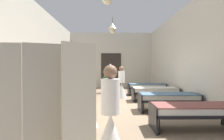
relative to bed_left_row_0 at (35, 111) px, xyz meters
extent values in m
cube|color=#8C755B|center=(1.81, 2.85, -0.49)|extent=(6.32, 13.66, 0.10)
cube|color=beige|center=(1.81, 9.48, 1.49)|extent=(6.12, 0.20, 3.86)
cube|color=beige|center=(-1.15, 2.85, 1.49)|extent=(0.20, 13.06, 3.86)
cube|color=beige|center=(4.77, 2.85, 1.49)|extent=(0.20, 13.06, 3.86)
cube|color=#2D2823|center=(1.81, 9.36, 0.76)|extent=(1.40, 0.06, 2.40)
cylinder|color=brown|center=(1.84, 5.13, 3.28)|extent=(0.02, 0.02, 0.27)
cone|color=beige|center=(1.84, 5.13, 3.00)|extent=(0.44, 0.44, 0.28)
sphere|color=beige|center=(1.84, 5.13, 2.78)|extent=(0.28, 0.28, 0.28)
cylinder|color=black|center=(-0.87, 0.36, -0.27)|extent=(0.03, 0.03, 0.34)
cylinder|color=black|center=(0.87, -0.36, -0.27)|extent=(0.03, 0.03, 0.34)
cylinder|color=black|center=(0.87, 0.36, -0.27)|extent=(0.03, 0.03, 0.34)
cube|color=black|center=(0.00, 0.00, -0.06)|extent=(1.90, 0.84, 0.07)
cube|color=black|center=(0.93, 0.00, -0.15)|extent=(0.04, 0.84, 0.57)
cube|color=white|center=(0.00, 0.00, 0.04)|extent=(1.82, 0.78, 0.14)
cube|color=beige|center=(0.00, 0.00, 0.12)|extent=(1.86, 0.82, 0.02)
cylinder|color=black|center=(2.75, -0.36, -0.27)|extent=(0.03, 0.03, 0.34)
cylinder|color=black|center=(2.75, 0.36, -0.27)|extent=(0.03, 0.03, 0.34)
cylinder|color=black|center=(4.49, 0.36, -0.27)|extent=(0.03, 0.03, 0.34)
cube|color=black|center=(3.62, 0.00, -0.06)|extent=(1.90, 0.84, 0.07)
cube|color=black|center=(2.69, 0.00, -0.15)|extent=(0.04, 0.84, 0.57)
cube|color=white|center=(3.62, 0.00, 0.04)|extent=(1.82, 0.78, 0.14)
cube|color=#8C4C47|center=(3.62, 0.00, 0.12)|extent=(1.86, 0.82, 0.02)
cylinder|color=black|center=(-0.87, 1.54, -0.27)|extent=(0.03, 0.03, 0.34)
cylinder|color=black|center=(-0.87, 2.26, -0.27)|extent=(0.03, 0.03, 0.34)
cylinder|color=black|center=(0.87, 1.54, -0.27)|extent=(0.03, 0.03, 0.34)
cylinder|color=black|center=(0.87, 2.26, -0.27)|extent=(0.03, 0.03, 0.34)
cube|color=black|center=(0.00, 1.90, -0.06)|extent=(1.90, 0.84, 0.07)
cube|color=black|center=(-0.93, 1.90, -0.15)|extent=(0.04, 0.84, 0.57)
cube|color=black|center=(0.93, 1.90, -0.15)|extent=(0.04, 0.84, 0.57)
cube|color=silver|center=(0.00, 1.90, 0.04)|extent=(1.82, 0.78, 0.14)
cube|color=tan|center=(0.00, 1.90, 0.12)|extent=(1.86, 0.82, 0.02)
cylinder|color=black|center=(2.75, 1.54, -0.27)|extent=(0.03, 0.03, 0.34)
cylinder|color=black|center=(2.75, 2.26, -0.27)|extent=(0.03, 0.03, 0.34)
cylinder|color=black|center=(4.49, 1.54, -0.27)|extent=(0.03, 0.03, 0.34)
cylinder|color=black|center=(4.49, 2.26, -0.27)|extent=(0.03, 0.03, 0.34)
cube|color=black|center=(3.62, 1.90, -0.06)|extent=(1.90, 0.84, 0.07)
cube|color=black|center=(2.69, 1.90, -0.15)|extent=(0.04, 0.84, 0.57)
cube|color=black|center=(4.55, 1.90, -0.15)|extent=(0.04, 0.84, 0.57)
cube|color=silver|center=(3.62, 1.90, 0.04)|extent=(1.82, 0.78, 0.14)
cube|color=slate|center=(3.62, 1.90, 0.12)|extent=(1.86, 0.82, 0.02)
cylinder|color=black|center=(-0.87, 3.44, -0.27)|extent=(0.03, 0.03, 0.34)
cylinder|color=black|center=(-0.87, 4.16, -0.27)|extent=(0.03, 0.03, 0.34)
cylinder|color=black|center=(0.87, 3.44, -0.27)|extent=(0.03, 0.03, 0.34)
cylinder|color=black|center=(0.87, 4.16, -0.27)|extent=(0.03, 0.03, 0.34)
cube|color=black|center=(0.00, 3.80, -0.06)|extent=(1.90, 0.84, 0.07)
cube|color=black|center=(-0.93, 3.80, -0.15)|extent=(0.04, 0.84, 0.57)
cube|color=black|center=(0.93, 3.80, -0.15)|extent=(0.04, 0.84, 0.57)
cube|color=white|center=(0.00, 3.80, 0.04)|extent=(1.82, 0.78, 0.14)
cube|color=tan|center=(0.00, 3.80, 0.12)|extent=(1.86, 0.82, 0.02)
cylinder|color=black|center=(2.75, 3.44, -0.27)|extent=(0.03, 0.03, 0.34)
cylinder|color=black|center=(2.75, 4.16, -0.27)|extent=(0.03, 0.03, 0.34)
cylinder|color=black|center=(4.49, 3.44, -0.27)|extent=(0.03, 0.03, 0.34)
cylinder|color=black|center=(4.49, 4.16, -0.27)|extent=(0.03, 0.03, 0.34)
cube|color=black|center=(3.62, 3.80, -0.06)|extent=(1.90, 0.84, 0.07)
cube|color=black|center=(2.69, 3.80, -0.15)|extent=(0.04, 0.84, 0.57)
cube|color=black|center=(4.55, 3.80, -0.15)|extent=(0.04, 0.84, 0.57)
cube|color=white|center=(3.62, 3.80, 0.04)|extent=(1.82, 0.78, 0.14)
cube|color=beige|center=(3.62, 3.80, 0.12)|extent=(1.86, 0.82, 0.02)
cylinder|color=black|center=(-0.87, 5.34, -0.27)|extent=(0.03, 0.03, 0.34)
cylinder|color=black|center=(-0.87, 6.06, -0.27)|extent=(0.03, 0.03, 0.34)
cylinder|color=black|center=(0.87, 5.34, -0.27)|extent=(0.03, 0.03, 0.34)
cylinder|color=black|center=(0.87, 6.06, -0.27)|extent=(0.03, 0.03, 0.34)
cube|color=black|center=(0.00, 5.70, -0.06)|extent=(1.90, 0.84, 0.07)
cube|color=black|center=(-0.93, 5.70, -0.15)|extent=(0.04, 0.84, 0.57)
cube|color=black|center=(0.93, 5.70, -0.15)|extent=(0.04, 0.84, 0.57)
cube|color=white|center=(0.00, 5.70, 0.04)|extent=(1.82, 0.78, 0.14)
cube|color=#8C4C47|center=(0.00, 5.70, 0.12)|extent=(1.86, 0.82, 0.02)
cylinder|color=black|center=(2.75, 5.34, -0.27)|extent=(0.03, 0.03, 0.34)
cylinder|color=black|center=(2.75, 6.06, -0.27)|extent=(0.03, 0.03, 0.34)
cylinder|color=black|center=(4.49, 5.34, -0.27)|extent=(0.03, 0.03, 0.34)
cylinder|color=black|center=(4.49, 6.06, -0.27)|extent=(0.03, 0.03, 0.34)
cube|color=black|center=(3.62, 5.70, -0.06)|extent=(1.90, 0.84, 0.07)
cube|color=black|center=(2.69, 5.70, -0.15)|extent=(0.04, 0.84, 0.57)
cube|color=black|center=(4.55, 5.70, -0.15)|extent=(0.04, 0.84, 0.57)
cube|color=white|center=(3.62, 5.70, 0.04)|extent=(1.82, 0.78, 0.14)
cube|color=slate|center=(3.62, 5.70, 0.12)|extent=(1.86, 0.82, 0.02)
cone|color=white|center=(1.71, -1.40, -0.09)|extent=(0.52, 0.52, 0.70)
cylinder|color=white|center=(1.71, -1.40, 0.54)|extent=(0.30, 0.30, 0.55)
sphere|color=#846047|center=(1.71, -1.40, 0.92)|extent=(0.22, 0.22, 0.22)
cone|color=white|center=(1.71, -1.40, 1.00)|extent=(0.18, 0.18, 0.10)
cone|color=white|center=(2.25, 4.64, -0.09)|extent=(0.52, 0.52, 0.70)
cylinder|color=white|center=(2.25, 4.64, 0.54)|extent=(0.30, 0.30, 0.55)
sphere|color=#846047|center=(2.25, 4.64, 0.92)|extent=(0.22, 0.22, 0.22)
cone|color=white|center=(2.25, 4.64, 1.00)|extent=(0.18, 0.18, 0.10)
cone|color=white|center=(1.16, 0.21, -0.09)|extent=(0.52, 0.52, 0.70)
cylinder|color=white|center=(1.16, 0.21, 0.54)|extent=(0.30, 0.30, 0.55)
sphere|color=#A87A5B|center=(1.16, 0.21, 0.92)|extent=(0.22, 0.22, 0.22)
cone|color=white|center=(1.16, 0.21, 1.00)|extent=(0.18, 0.18, 0.10)
cylinder|color=#515B70|center=(0.35, 3.88, 0.43)|extent=(0.32, 0.32, 0.58)
cube|color=#515B70|center=(0.35, 3.88, 0.18)|extent=(0.44, 0.44, 0.08)
sphere|color=tan|center=(0.35, 3.88, 0.83)|extent=(0.22, 0.22, 0.22)
cylinder|color=#515B70|center=(0.35, 5.67, 0.43)|extent=(0.32, 0.32, 0.58)
cube|color=#515B70|center=(0.35, 5.67, 0.18)|extent=(0.44, 0.44, 0.08)
sphere|color=beige|center=(0.35, 5.67, 0.83)|extent=(0.22, 0.22, 0.22)
cylinder|color=brown|center=(1.51, 6.41, -0.27)|extent=(0.37, 0.37, 0.34)
cylinder|color=brown|center=(1.51, 6.41, 0.01)|extent=(0.06, 0.06, 0.20)
cone|color=#2D6633|center=(1.51, 6.41, 0.57)|extent=(0.47, 0.47, 0.92)
cube|color=#BCB29E|center=(0.53, -2.35, 0.41)|extent=(0.42, 0.07, 1.70)
cube|color=#BCB29E|center=(0.95, -2.29, 0.41)|extent=(0.40, 0.19, 1.70)
cube|color=#BCB29E|center=(1.37, -2.35, 0.41)|extent=(0.34, 0.29, 1.70)
camera|label=1|loc=(1.69, -4.49, 1.00)|focal=31.58mm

